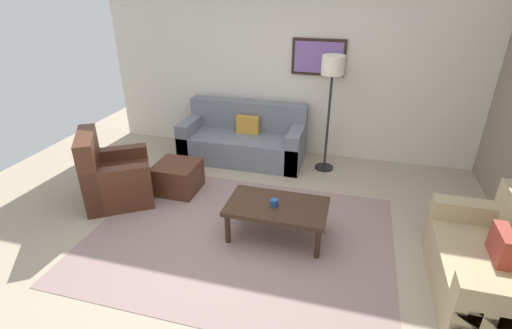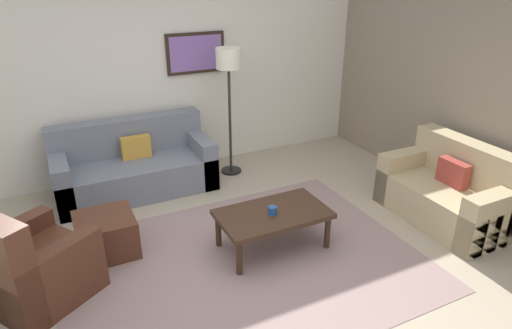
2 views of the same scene
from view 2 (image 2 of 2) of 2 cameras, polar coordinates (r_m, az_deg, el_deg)
name	(u,v)px [view 2 (image 2 of 2)]	position (r m, az deg, el deg)	size (l,w,h in m)	color
ground_plane	(244,265)	(4.41, -1.58, -12.72)	(8.00, 8.00, 0.00)	tan
rear_partition	(160,69)	(6.13, -12.23, 11.87)	(6.00, 0.12, 2.80)	silver
stone_feature_panel	(487,88)	(5.64, 27.48, 8.67)	(0.12, 5.20, 2.80)	gray
area_rug	(244,264)	(4.41, -1.58, -12.67)	(3.36, 2.55, 0.01)	gray
couch_main	(134,167)	(5.89, -15.43, -0.28)	(1.93, 0.88, 0.88)	slate
couch_loveseat	(451,193)	(5.47, 23.76, -3.42)	(0.82, 1.41, 0.88)	tan
armchair_leather	(28,271)	(4.28, -27.18, -12.06)	(1.11, 1.11, 0.95)	#4C2819
ottoman	(106,235)	(4.72, -18.67, -8.54)	(0.56, 0.56, 0.40)	#4C2819
coffee_table	(273,216)	(4.47, 2.19, -6.65)	(1.10, 0.64, 0.41)	#382316
cup	(273,210)	(4.39, 2.13, -5.91)	(0.09, 0.09, 0.08)	#1E478C
lamp_standing	(229,72)	(5.81, -3.52, 11.79)	(0.32, 0.32, 1.71)	black
framed_artwork	(196,53)	(6.14, -7.73, 13.99)	(0.80, 0.04, 0.53)	black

